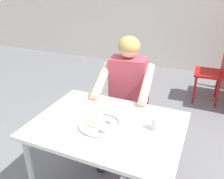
% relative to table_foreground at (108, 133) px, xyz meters
% --- Properties ---
extents(table_foreground, '(1.07, 0.79, 0.75)m').
position_rel_table_foreground_xyz_m(table_foreground, '(0.00, 0.00, 0.00)').
color(table_foreground, silver).
rests_on(table_foreground, ground).
extents(thali_tray, '(0.30, 0.30, 0.03)m').
position_rel_table_foreground_xyz_m(thali_tray, '(-0.04, -0.05, 0.09)').
color(thali_tray, '#B7BABF').
rests_on(thali_tray, table_foreground).
extents(drinking_cup, '(0.06, 0.06, 0.09)m').
position_rel_table_foreground_xyz_m(drinking_cup, '(0.33, 0.06, 0.13)').
color(drinking_cup, silver).
rests_on(drinking_cup, table_foreground).
extents(chair_foreground, '(0.42, 0.43, 0.88)m').
position_rel_table_foreground_xyz_m(chair_foreground, '(-0.10, 0.81, -0.16)').
color(chair_foreground, red).
rests_on(chair_foreground, ground).
extents(diner_foreground, '(0.54, 0.59, 1.23)m').
position_rel_table_foreground_xyz_m(diner_foreground, '(-0.08, 0.60, 0.07)').
color(diner_foreground, '#2B2B2B').
rests_on(diner_foreground, ground).
extents(chair_red_left, '(0.42, 0.43, 0.87)m').
position_rel_table_foreground_xyz_m(chair_red_left, '(0.70, 2.22, -0.16)').
color(chair_red_left, '#AA1412').
rests_on(chair_red_left, ground).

